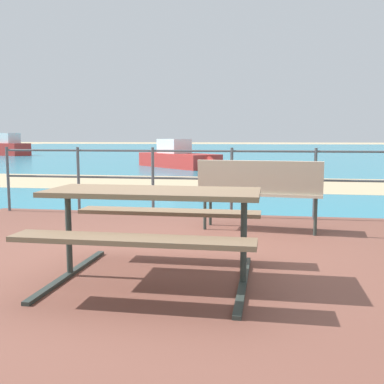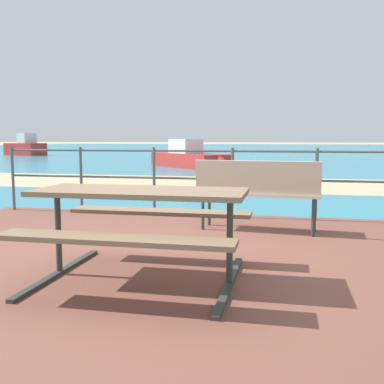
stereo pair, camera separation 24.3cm
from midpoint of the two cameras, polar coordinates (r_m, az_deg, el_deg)
ground_plane at (r=4.50m, az=-6.64°, el=-8.89°), size 240.00×240.00×0.00m
patio_paving at (r=4.49m, az=-6.65°, el=-8.52°), size 6.40×5.20×0.06m
sea_water at (r=44.19m, az=7.83°, el=5.20°), size 90.00×90.00×0.01m
beach_strip at (r=12.07m, az=3.58°, el=1.08°), size 54.04×4.54×0.01m
picnic_table at (r=3.65m, az=-6.84°, el=-2.40°), size 1.70×1.45×0.74m
park_bench at (r=5.61m, az=7.29°, el=0.56°), size 1.55×0.58×0.89m
railing_fence at (r=6.67m, az=-1.09°, el=2.38°), size 5.94×0.04×1.02m
boat_near at (r=18.71m, az=-2.10°, el=4.31°), size 3.94×3.96×1.16m
boat_mid at (r=34.01m, az=-22.40°, el=5.18°), size 3.57×2.31×1.53m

